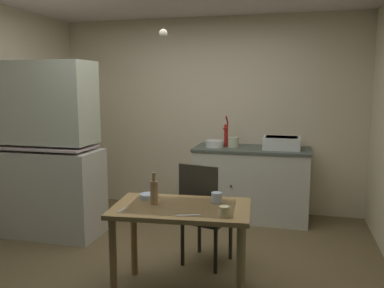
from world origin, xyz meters
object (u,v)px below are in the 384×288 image
object	(u,v)px
serving_bowl_wide	(148,196)
hand_pump	(226,133)
hutch_cabinet	(50,156)
glass_bottle	(154,192)
sink_basin	(282,143)
dining_table	(181,220)
mug_tall	(217,197)
chair_far_side	(203,213)
mixing_bowl_counter	(215,144)

from	to	relation	value
serving_bowl_wide	hand_pump	bearing A→B (deg)	80.31
hutch_cabinet	glass_bottle	bearing A→B (deg)	-30.37
sink_basin	dining_table	bearing A→B (deg)	-108.99
dining_table	mug_tall	size ratio (longest dim) A/B	12.93
chair_far_side	glass_bottle	xyz separation A→B (m)	(-0.28, -0.55, 0.33)
hand_pump	dining_table	bearing A→B (deg)	-90.01
hutch_cabinet	hand_pump	world-z (taller)	hutch_cabinet
dining_table	mug_tall	bearing A→B (deg)	34.76
hand_pump	glass_bottle	bearing A→B (deg)	-96.25
hand_pump	serving_bowl_wide	size ratio (longest dim) A/B	2.77
chair_far_side	sink_basin	bearing A→B (deg)	66.46
sink_basin	serving_bowl_wide	bearing A→B (deg)	-118.55
mixing_bowl_counter	serving_bowl_wide	xyz separation A→B (m)	(-0.20, -1.83, -0.19)
mixing_bowl_counter	glass_bottle	world-z (taller)	glass_bottle
glass_bottle	sink_basin	bearing A→B (deg)	65.49
hutch_cabinet	chair_far_side	distance (m)	1.90
chair_far_side	mug_tall	distance (m)	0.50
hand_pump	chair_far_side	distance (m)	1.62
sink_basin	glass_bottle	xyz separation A→B (m)	(-0.92, -2.01, -0.14)
chair_far_side	glass_bottle	bearing A→B (deg)	-117.00
glass_bottle	mug_tall	bearing A→B (deg)	19.98
mixing_bowl_counter	chair_far_side	size ratio (longest dim) A/B	0.23
sink_basin	chair_far_side	bearing A→B (deg)	-113.54
sink_basin	hand_pump	bearing A→B (deg)	176.27
sink_basin	glass_bottle	distance (m)	2.22
hutch_cabinet	hand_pump	bearing A→B (deg)	33.22
hand_pump	mug_tall	xyz separation A→B (m)	(0.25, -1.89, -0.30)
hutch_cabinet	hand_pump	xyz separation A→B (m)	(1.77, 1.16, 0.17)
serving_bowl_wide	dining_table	bearing A→B (deg)	-22.82
serving_bowl_wide	chair_far_side	bearing A→B (deg)	47.04
mixing_bowl_counter	dining_table	world-z (taller)	mixing_bowl_counter
sink_basin	hand_pump	size ratio (longest dim) A/B	1.13
chair_far_side	serving_bowl_wide	world-z (taller)	chair_far_side
hand_pump	dining_table	distance (m)	2.11
sink_basin	dining_table	xyz separation A→B (m)	(-0.69, -2.01, -0.36)
hand_pump	mug_tall	bearing A→B (deg)	-82.52
mixing_bowl_counter	chair_far_side	distance (m)	1.49
dining_table	glass_bottle	size ratio (longest dim) A/B	4.39
hand_pump	chair_far_side	world-z (taller)	hand_pump
chair_far_side	serving_bowl_wide	xyz separation A→B (m)	(-0.38, -0.41, 0.25)
mixing_bowl_counter	dining_table	distance (m)	2.00
mug_tall	hand_pump	bearing A→B (deg)	97.48
mixing_bowl_counter	mug_tall	size ratio (longest dim) A/B	2.53
mixing_bowl_counter	serving_bowl_wide	size ratio (longest dim) A/B	1.57
hutch_cabinet	serving_bowl_wide	distance (m)	1.64
sink_basin	chair_far_side	size ratio (longest dim) A/B	0.45
mixing_bowl_counter	mug_tall	world-z (taller)	mixing_bowl_counter
hutch_cabinet	chair_far_side	xyz separation A→B (m)	(1.82, -0.35, -0.40)
chair_far_side	glass_bottle	distance (m)	0.70
hutch_cabinet	sink_basin	xyz separation A→B (m)	(2.46, 1.11, 0.08)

